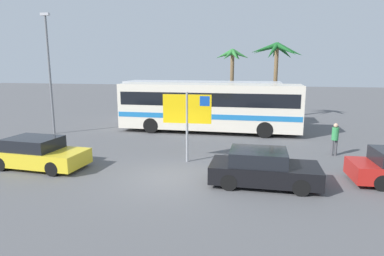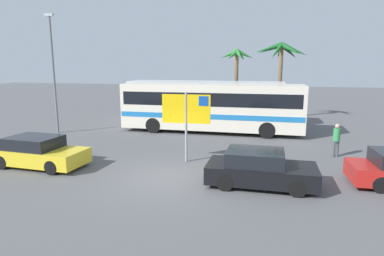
{
  "view_description": "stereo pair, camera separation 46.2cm",
  "coord_description": "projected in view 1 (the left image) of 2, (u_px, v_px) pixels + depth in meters",
  "views": [
    {
      "loc": [
        3.22,
        -11.87,
        4.37
      ],
      "look_at": [
        0.03,
        3.79,
        1.3
      ],
      "focal_mm": 30.58,
      "sensor_mm": 36.0,
      "label": 1
    },
    {
      "loc": [
        3.67,
        -11.77,
        4.37
      ],
      "look_at": [
        0.03,
        3.79,
        1.3
      ],
      "focal_mm": 30.58,
      "sensor_mm": 36.0,
      "label": 2
    }
  ],
  "objects": [
    {
      "name": "palm_tree_inland",
      "position": [
        276.0,
        56.0,
        26.44
      ],
      "size": [
        4.25,
        4.0,
        6.2
      ],
      "color": "brown",
      "rests_on": "ground"
    },
    {
      "name": "bus_rear_coach",
      "position": [
        201.0,
        100.0,
        25.08
      ],
      "size": [
        11.74,
        2.66,
        3.17
      ],
      "color": "silver",
      "rests_on": "ground"
    },
    {
      "name": "car_yellow",
      "position": [
        38.0,
        153.0,
        14.1
      ],
      "size": [
        4.19,
        2.02,
        1.32
      ],
      "rotation": [
        0.0,
        0.0,
        -0.06
      ],
      "color": "yellow",
      "rests_on": "ground"
    },
    {
      "name": "car_black",
      "position": [
        263.0,
        168.0,
        12.06
      ],
      "size": [
        3.96,
        1.84,
        1.32
      ],
      "rotation": [
        0.0,
        0.0,
        -0.01
      ],
      "color": "black",
      "rests_on": "ground"
    },
    {
      "name": "palm_tree_seaside",
      "position": [
        232.0,
        62.0,
        27.61
      ],
      "size": [
        2.98,
        2.8,
        5.74
      ],
      "color": "brown",
      "rests_on": "ground"
    },
    {
      "name": "ground",
      "position": [
        172.0,
        178.0,
        12.87
      ],
      "size": [
        120.0,
        120.0,
        0.0
      ],
      "primitive_type": "plane",
      "color": "#565659"
    },
    {
      "name": "ferry_sign",
      "position": [
        188.0,
        112.0,
        14.65
      ],
      "size": [
        2.2,
        0.15,
        3.2
      ],
      "rotation": [
        0.0,
        0.0,
        0.04
      ],
      "color": "gray",
      "rests_on": "ground"
    },
    {
      "name": "bus_front_coach",
      "position": [
        209.0,
        105.0,
        21.56
      ],
      "size": [
        11.74,
        2.66,
        3.17
      ],
      "color": "silver",
      "rests_on": "ground"
    },
    {
      "name": "pedestrian_by_bus",
      "position": [
        335.0,
        137.0,
        15.94
      ],
      "size": [
        0.32,
        0.32,
        1.61
      ],
      "rotation": [
        0.0,
        0.0,
        4.97
      ],
      "color": "#4C4C51",
      "rests_on": "ground"
    },
    {
      "name": "lamp_post_left_side",
      "position": [
        49.0,
        70.0,
        20.51
      ],
      "size": [
        0.56,
        0.2,
        7.51
      ],
      "color": "slate",
      "rests_on": "ground"
    }
  ]
}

